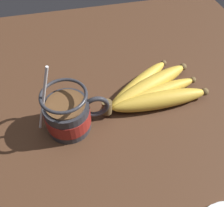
# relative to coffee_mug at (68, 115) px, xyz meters

# --- Properties ---
(table) EXTENTS (0.96, 0.96, 0.03)m
(table) POSITION_rel_coffee_mug_xyz_m (0.05, -0.02, -0.05)
(table) COLOR #422819
(table) RESTS_ON ground
(coffee_mug) EXTENTS (0.13, 0.09, 0.16)m
(coffee_mug) POSITION_rel_coffee_mug_xyz_m (0.00, 0.00, 0.00)
(coffee_mug) COLOR #28282D
(coffee_mug) RESTS_ON table
(banana_bunch) EXTENTS (0.23, 0.14, 0.04)m
(banana_bunch) POSITION_rel_coffee_mug_xyz_m (0.18, 0.04, -0.02)
(banana_bunch) COLOR brown
(banana_bunch) RESTS_ON table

